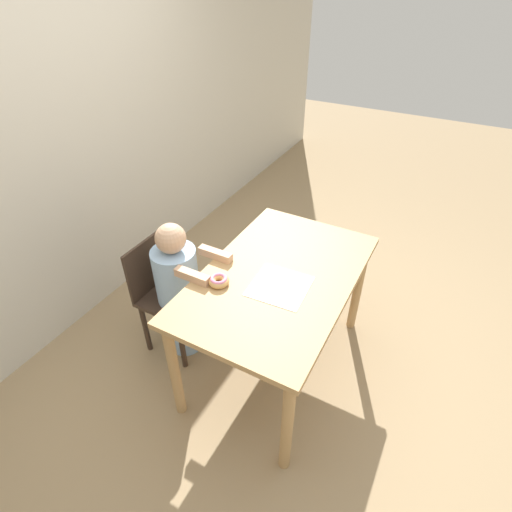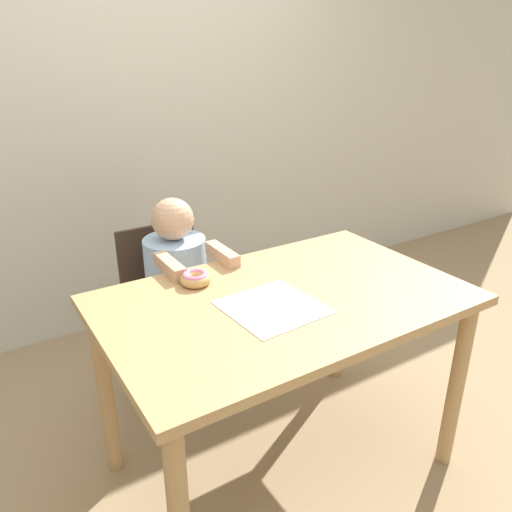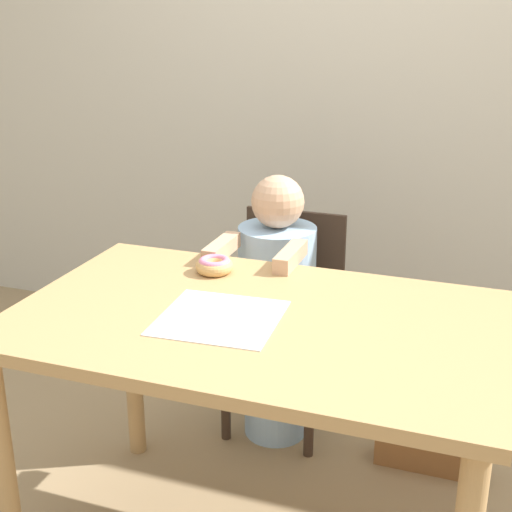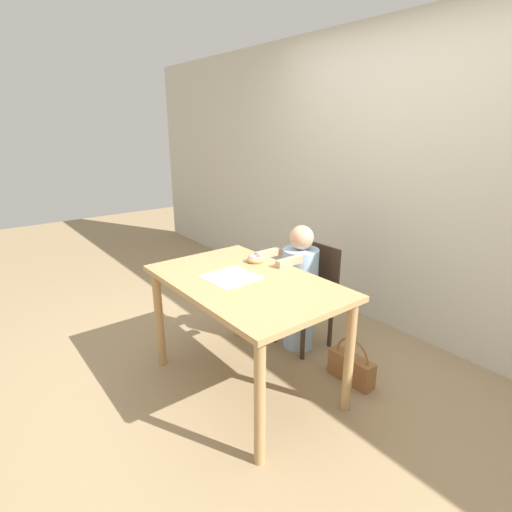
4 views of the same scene
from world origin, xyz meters
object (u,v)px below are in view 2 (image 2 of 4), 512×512
at_px(donut, 195,278).
at_px(handbag, 281,343).
at_px(child_figure, 179,305).
at_px(chair, 170,307).

height_order(donut, handbag, donut).
bearing_deg(handbag, donut, -151.81).
relative_size(child_figure, donut, 8.71).
relative_size(chair, handbag, 2.40).
bearing_deg(child_figure, donut, -101.93).
xyz_separation_m(chair, handbag, (0.56, -0.13, -0.33)).
distance_m(child_figure, donut, 0.49).
bearing_deg(chair, child_figure, -90.00).
bearing_deg(chair, donut, -99.35).
bearing_deg(child_figure, chair, 90.00).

